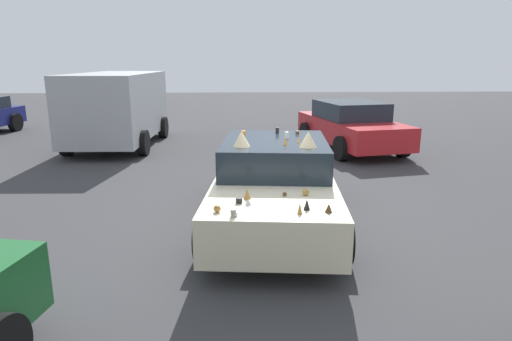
# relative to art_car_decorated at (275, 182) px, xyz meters

# --- Properties ---
(ground_plane) EXTENTS (60.00, 60.00, 0.00)m
(ground_plane) POSITION_rel_art_car_decorated_xyz_m (-0.04, 0.00, -0.69)
(ground_plane) COLOR #38383A
(art_car_decorated) EXTENTS (4.70, 2.40, 1.60)m
(art_car_decorated) POSITION_rel_art_car_decorated_xyz_m (0.00, 0.00, 0.00)
(art_car_decorated) COLOR beige
(art_car_decorated) RESTS_ON ground
(parked_van_far_left) EXTENTS (4.95, 2.51, 2.23)m
(parked_van_far_left) POSITION_rel_art_car_decorated_xyz_m (6.94, 4.22, 0.56)
(parked_van_far_left) COLOR #9EA3A8
(parked_van_far_left) RESTS_ON ground
(parked_sedan_row_back_far) EXTENTS (4.61, 2.67, 1.42)m
(parked_sedan_row_back_far) POSITION_rel_art_car_decorated_xyz_m (6.01, -2.82, 0.03)
(parked_sedan_row_back_far) COLOR red
(parked_sedan_row_back_far) RESTS_ON ground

